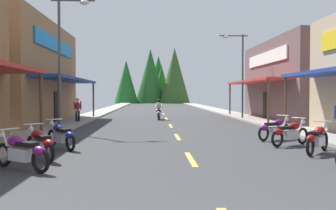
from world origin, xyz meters
The scene contains 17 objects.
ground centered at (0.00, 32.27, -0.05)m, with size 10.84×94.54×0.10m, color #38383A.
sidewalk_left centered at (-6.49, 32.27, 0.06)m, with size 2.14×94.54×0.12m, color #9E9991.
sidewalk_right centered at (6.49, 32.27, 0.06)m, with size 2.14×94.54×0.12m, color #9E9991.
centerline_dashes centered at (0.00, 35.08, 0.01)m, with size 0.16×67.75×0.01m.
storefront_left_far centered at (-10.56, 21.91, 3.33)m, with size 7.87×12.98×6.67m.
storefront_right_far centered at (11.03, 24.60, 2.99)m, with size 8.82×12.62×5.98m.
streetlamp_left centered at (-5.50, 15.93, 4.36)m, with size 2.20×0.30×6.77m.
streetlamp_right centered at (5.49, 24.94, 4.21)m, with size 2.20×0.30×6.50m.
motorcycle_parked_right_2 centered at (4.23, 8.77, 0.49)m, with size 1.49×1.67×1.04m.
motorcycle_parked_right_3 centered at (4.02, 10.59, 0.49)m, with size 1.87×1.22×1.04m.
motorcycle_parked_right_4 centered at (4.03, 12.28, 0.49)m, with size 1.84×1.26×1.04m.
motorcycle_parked_left_0 centered at (-4.45, 6.51, 0.49)m, with size 1.81×1.30×1.04m.
motorcycle_parked_left_1 centered at (-4.45, 8.02, 0.49)m, with size 1.36×1.78×1.04m.
motorcycle_parked_left_2 centered at (-4.34, 10.11, 0.49)m, with size 1.40×1.74×1.04m.
rider_cruising_lead centered at (-0.60, 24.88, 0.66)m, with size 0.60×2.14×1.57m.
pedestrian_browsing centered at (-6.07, 21.63, 0.97)m, with size 0.45×0.43×1.68m.
treeline_backdrop centered at (0.06, 79.44, 5.56)m, with size 16.46×13.90×11.98m.
Camera 1 is at (-1.16, -2.86, 1.93)m, focal length 39.16 mm.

